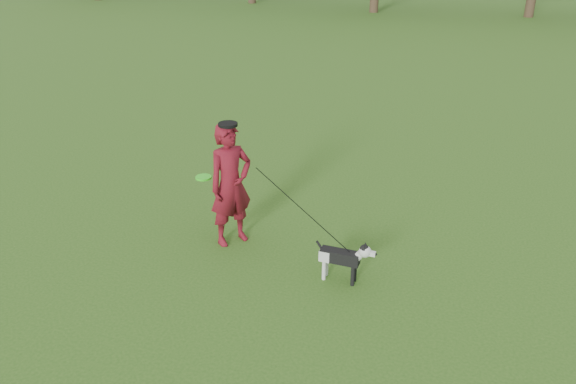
% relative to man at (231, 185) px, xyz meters
% --- Properties ---
extents(ground, '(120.00, 120.00, 0.00)m').
position_rel_man_xyz_m(ground, '(0.41, -0.06, -0.91)').
color(ground, '#285116').
rests_on(ground, ground).
extents(man, '(0.73, 0.79, 1.81)m').
position_rel_man_xyz_m(man, '(0.00, 0.00, 0.00)').
color(man, '#5E0D1D').
rests_on(man, ground).
extents(dog, '(0.81, 0.16, 0.62)m').
position_rel_man_xyz_m(dog, '(1.81, -0.45, -0.53)').
color(dog, black).
rests_on(dog, ground).
extents(man_held_items, '(2.44, 0.58, 1.41)m').
position_rel_man_xyz_m(man_held_items, '(1.16, -0.25, -0.07)').
color(man_held_items, '#32E61D').
rests_on(man_held_items, ground).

